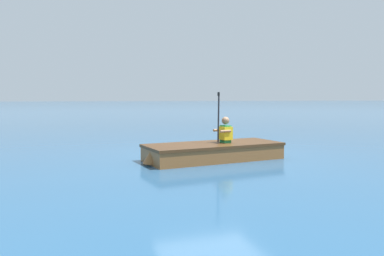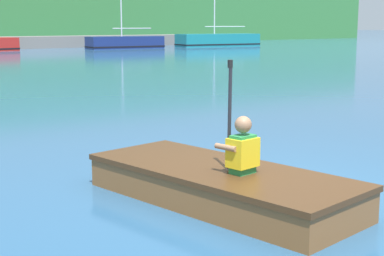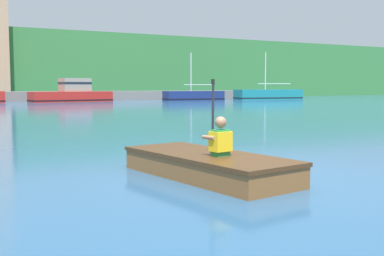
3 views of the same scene
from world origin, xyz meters
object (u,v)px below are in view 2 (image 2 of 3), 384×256
Objects in this scene: moored_boat_dock_west_inner at (218,40)px; rowboat_foreground at (217,182)px; moored_boat_dock_center_near at (125,43)px; person_paddler at (242,148)px.

rowboat_foreground is (-27.26, -34.03, -0.28)m from moored_boat_dock_west_inner.
moored_boat_dock_center_near is (-8.48, 0.65, -0.06)m from moored_boat_dock_west_inner.
person_paddler is at bearing -81.59° from rowboat_foreground.
moored_boat_dock_center_near reaches higher than person_paddler.
person_paddler is (-18.72, -35.01, 0.19)m from moored_boat_dock_center_near.
moored_boat_dock_center_near is at bearing 175.60° from moored_boat_dock_west_inner.
rowboat_foreground is at bearing -118.43° from moored_boat_dock_center_near.
moored_boat_dock_center_near is 1.87× the size of rowboat_foreground.
person_paddler reaches higher than rowboat_foreground.
moored_boat_dock_west_inner reaches higher than moored_boat_dock_center_near.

